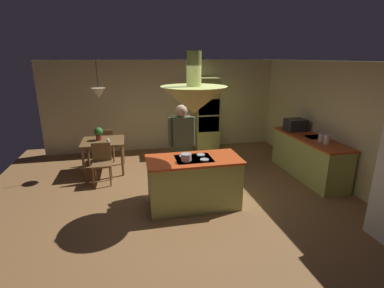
# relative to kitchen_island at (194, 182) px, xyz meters

# --- Properties ---
(ground) EXTENTS (8.16, 8.16, 0.00)m
(ground) POSITION_rel_kitchen_island_xyz_m (0.00, 0.20, -0.46)
(ground) COLOR olive
(wall_back) EXTENTS (6.80, 0.10, 2.55)m
(wall_back) POSITION_rel_kitchen_island_xyz_m (0.00, 3.65, 0.81)
(wall_back) COLOR beige
(wall_back) RESTS_ON ground
(wall_right) EXTENTS (0.10, 7.20, 2.55)m
(wall_right) POSITION_rel_kitchen_island_xyz_m (3.25, 0.60, 0.81)
(wall_right) COLOR beige
(wall_right) RESTS_ON ground
(kitchen_island) EXTENTS (1.66, 0.82, 0.94)m
(kitchen_island) POSITION_rel_kitchen_island_xyz_m (0.00, 0.00, 0.00)
(kitchen_island) COLOR #A8B259
(kitchen_island) RESTS_ON ground
(counter_run_right) EXTENTS (0.73, 2.18, 0.92)m
(counter_run_right) POSITION_rel_kitchen_island_xyz_m (2.84, 0.80, 0.01)
(counter_run_right) COLOR #A8B259
(counter_run_right) RESTS_ON ground
(oven_tower) EXTENTS (0.66, 0.62, 2.08)m
(oven_tower) POSITION_rel_kitchen_island_xyz_m (1.10, 3.24, 0.57)
(oven_tower) COLOR #A8B259
(oven_tower) RESTS_ON ground
(dining_table) EXTENTS (0.96, 0.89, 0.76)m
(dining_table) POSITION_rel_kitchen_island_xyz_m (-1.70, 2.10, 0.19)
(dining_table) COLOR brown
(dining_table) RESTS_ON ground
(person_at_island) EXTENTS (0.53, 0.24, 1.76)m
(person_at_island) POSITION_rel_kitchen_island_xyz_m (-0.09, 0.68, 0.55)
(person_at_island) COLOR tan
(person_at_island) RESTS_ON ground
(range_hood) EXTENTS (1.10, 1.10, 1.00)m
(range_hood) POSITION_rel_kitchen_island_xyz_m (0.00, -0.00, 1.51)
(range_hood) COLOR #A8B259
(pendant_light_over_table) EXTENTS (0.32, 0.32, 0.82)m
(pendant_light_over_table) POSITION_rel_kitchen_island_xyz_m (-1.70, 2.10, 1.40)
(pendant_light_over_table) COLOR beige
(chair_facing_island) EXTENTS (0.40, 0.40, 0.87)m
(chair_facing_island) POSITION_rel_kitchen_island_xyz_m (-1.70, 1.43, 0.04)
(chair_facing_island) COLOR brown
(chair_facing_island) RESTS_ON ground
(chair_by_back_wall) EXTENTS (0.40, 0.40, 0.87)m
(chair_by_back_wall) POSITION_rel_kitchen_island_xyz_m (-1.70, 2.77, 0.04)
(chair_by_back_wall) COLOR brown
(chair_by_back_wall) RESTS_ON ground
(potted_plant_on_table) EXTENTS (0.20, 0.20, 0.30)m
(potted_plant_on_table) POSITION_rel_kitchen_island_xyz_m (-1.79, 2.17, 0.46)
(potted_plant_on_table) COLOR #99382D
(potted_plant_on_table) RESTS_ON dining_table
(cup_on_table) EXTENTS (0.07, 0.07, 0.09)m
(cup_on_table) POSITION_rel_kitchen_island_xyz_m (-1.57, 1.88, 0.34)
(cup_on_table) COLOR white
(cup_on_table) RESTS_ON dining_table
(canister_flour) EXTENTS (0.12, 0.12, 0.19)m
(canister_flour) POSITION_rel_kitchen_island_xyz_m (2.84, 0.27, 0.55)
(canister_flour) COLOR silver
(canister_flour) RESTS_ON counter_run_right
(canister_sugar) EXTENTS (0.12, 0.12, 0.17)m
(canister_sugar) POSITION_rel_kitchen_island_xyz_m (2.84, 0.45, 0.54)
(canister_sugar) COLOR silver
(canister_sugar) RESTS_ON counter_run_right
(microwave_on_counter) EXTENTS (0.46, 0.36, 0.28)m
(microwave_on_counter) POSITION_rel_kitchen_island_xyz_m (2.84, 1.44, 0.60)
(microwave_on_counter) COLOR #232326
(microwave_on_counter) RESTS_ON counter_run_right
(cooking_pot_on_cooktop) EXTENTS (0.18, 0.18, 0.12)m
(cooking_pot_on_cooktop) POSITION_rel_kitchen_island_xyz_m (-0.16, -0.13, 0.54)
(cooking_pot_on_cooktop) COLOR #B2B2B7
(cooking_pot_on_cooktop) RESTS_ON kitchen_island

